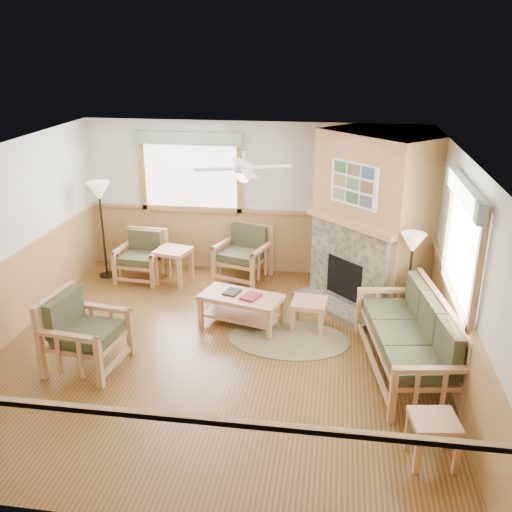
# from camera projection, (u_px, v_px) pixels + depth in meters

# --- Properties ---
(floor) EXTENTS (6.00, 6.00, 0.01)m
(floor) POSITION_uv_depth(u_px,v_px,m) (220.00, 351.00, 7.80)
(floor) COLOR brown
(floor) RESTS_ON ground
(ceiling) EXTENTS (6.00, 6.00, 0.01)m
(ceiling) POSITION_uv_depth(u_px,v_px,m) (215.00, 154.00, 6.84)
(ceiling) COLOR white
(ceiling) RESTS_ON floor
(wall_back) EXTENTS (6.00, 0.02, 2.70)m
(wall_back) POSITION_uv_depth(u_px,v_px,m) (253.00, 199.00, 10.09)
(wall_back) COLOR silver
(wall_back) RESTS_ON floor
(wall_front) EXTENTS (6.00, 0.02, 2.70)m
(wall_front) POSITION_uv_depth(u_px,v_px,m) (139.00, 393.00, 4.55)
(wall_front) COLOR silver
(wall_front) RESTS_ON floor
(wall_left) EXTENTS (0.02, 6.00, 2.70)m
(wall_left) POSITION_uv_depth(u_px,v_px,m) (1.00, 247.00, 7.73)
(wall_left) COLOR silver
(wall_left) RESTS_ON floor
(wall_right) EXTENTS (0.02, 6.00, 2.70)m
(wall_right) POSITION_uv_depth(u_px,v_px,m) (459.00, 272.00, 6.91)
(wall_right) COLOR silver
(wall_right) RESTS_ON floor
(wainscot) EXTENTS (6.00, 6.00, 1.10)m
(wainscot) POSITION_uv_depth(u_px,v_px,m) (219.00, 315.00, 7.60)
(wainscot) COLOR #AC7E46
(wainscot) RESTS_ON floor
(fireplace) EXTENTS (3.11, 3.11, 2.70)m
(fireplace) POSITION_uv_depth(u_px,v_px,m) (373.00, 219.00, 8.93)
(fireplace) COLOR #AC7E46
(fireplace) RESTS_ON floor
(window_back) EXTENTS (1.90, 0.16, 1.50)m
(window_back) POSITION_uv_depth(u_px,v_px,m) (189.00, 130.00, 9.78)
(window_back) COLOR white
(window_back) RESTS_ON wall_back
(window_right) EXTENTS (0.16, 1.90, 1.50)m
(window_right) POSITION_uv_depth(u_px,v_px,m) (473.00, 180.00, 6.31)
(window_right) COLOR white
(window_right) RESTS_ON wall_right
(ceiling_fan) EXTENTS (1.59, 1.59, 0.36)m
(ceiling_fan) POSITION_uv_depth(u_px,v_px,m) (243.00, 154.00, 7.09)
(ceiling_fan) COLOR white
(ceiling_fan) RESTS_ON ceiling
(sofa) EXTENTS (2.27, 1.21, 0.99)m
(sofa) POSITION_uv_depth(u_px,v_px,m) (407.00, 336.00, 7.17)
(sofa) COLOR tan
(sofa) RESTS_ON floor
(armchair_back_left) EXTENTS (0.81, 0.81, 0.85)m
(armchair_back_left) POSITION_uv_depth(u_px,v_px,m) (141.00, 257.00, 9.99)
(armchair_back_left) COLOR tan
(armchair_back_left) RESTS_ON floor
(armchair_back_right) EXTENTS (1.03, 1.03, 0.93)m
(armchair_back_right) POSITION_uv_depth(u_px,v_px,m) (243.00, 254.00, 10.00)
(armchair_back_right) COLOR tan
(armchair_back_right) RESTS_ON floor
(armchair_left) EXTENTS (0.98, 0.98, 0.99)m
(armchair_left) POSITION_uv_depth(u_px,v_px,m) (86.00, 333.00, 7.26)
(armchair_left) COLOR tan
(armchair_left) RESTS_ON floor
(coffee_table) EXTENTS (1.30, 0.89, 0.47)m
(coffee_table) POSITION_uv_depth(u_px,v_px,m) (241.00, 310.00, 8.45)
(coffee_table) COLOR tan
(coffee_table) RESTS_ON floor
(end_table_chairs) EXTENTS (0.65, 0.63, 0.61)m
(end_table_chairs) POSITION_uv_depth(u_px,v_px,m) (174.00, 266.00, 9.89)
(end_table_chairs) COLOR tan
(end_table_chairs) RESTS_ON floor
(end_table_sofa) EXTENTS (0.51, 0.50, 0.51)m
(end_table_sofa) POSITION_uv_depth(u_px,v_px,m) (432.00, 440.00, 5.68)
(end_table_sofa) COLOR tan
(end_table_sofa) RESTS_ON floor
(footstool) EXTENTS (0.53, 0.53, 0.43)m
(footstool) POSITION_uv_depth(u_px,v_px,m) (309.00, 314.00, 8.37)
(footstool) COLOR tan
(footstool) RESTS_ON floor
(braided_rug) EXTENTS (2.12, 2.12, 0.01)m
(braided_rug) POSITION_uv_depth(u_px,v_px,m) (289.00, 339.00, 8.09)
(braided_rug) COLOR brown
(braided_rug) RESTS_ON floor
(floor_lamp_left) EXTENTS (0.53, 0.53, 1.74)m
(floor_lamp_left) POSITION_uv_depth(u_px,v_px,m) (103.00, 230.00, 9.97)
(floor_lamp_left) COLOR black
(floor_lamp_left) RESTS_ON floor
(floor_lamp_right) EXTENTS (0.43, 0.43, 1.52)m
(floor_lamp_right) POSITION_uv_depth(u_px,v_px,m) (409.00, 284.00, 8.05)
(floor_lamp_right) COLOR black
(floor_lamp_right) RESTS_ON floor
(book_red) EXTENTS (0.32, 0.36, 0.03)m
(book_red) POSITION_uv_depth(u_px,v_px,m) (251.00, 296.00, 8.28)
(book_red) COLOR maroon
(book_red) RESTS_ON coffee_table
(book_dark) EXTENTS (0.27, 0.32, 0.02)m
(book_dark) POSITION_uv_depth(u_px,v_px,m) (232.00, 291.00, 8.44)
(book_dark) COLOR black
(book_dark) RESTS_ON coffee_table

